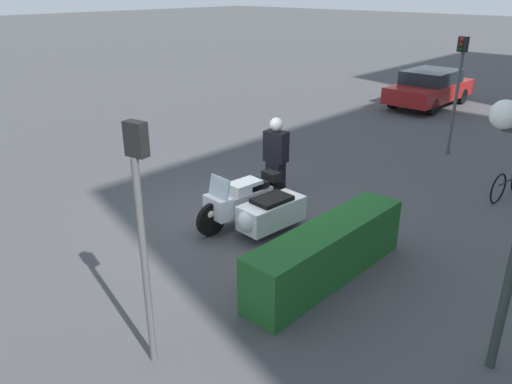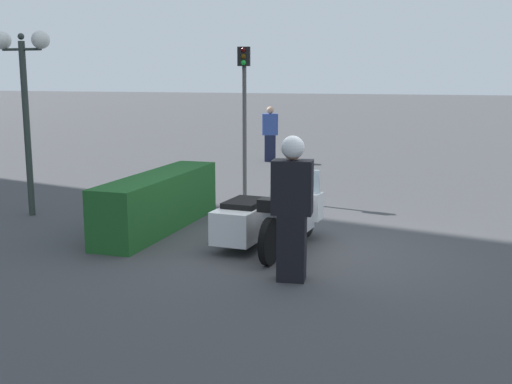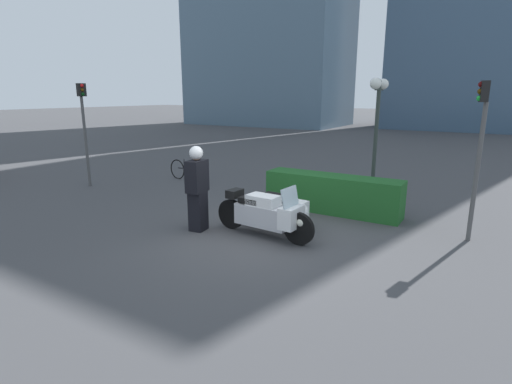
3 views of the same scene
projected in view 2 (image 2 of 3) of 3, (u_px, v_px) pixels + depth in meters
The scene contains 7 objects.
ground_plane at pixel (294, 253), 9.70m from camera, with size 160.00×160.00×0.00m, color #424244.
police_motorcycle at pixel (268, 217), 9.98m from camera, with size 2.43×1.40×1.17m.
officer_rider at pixel (292, 205), 8.24m from camera, with size 0.38×0.55×1.90m.
hedge_bush_curbside at pixel (159, 202), 11.12m from camera, with size 3.51×0.74×0.96m, color #1E5623.
twin_lamp_post at pixel (23, 75), 11.83m from camera, with size 0.33×1.17×3.44m.
traffic_light_near at pixel (244, 99), 13.65m from camera, with size 0.22×0.28×3.23m.
pedestrian_bystander at pixel (270, 134), 19.77m from camera, with size 0.43×0.55×1.69m.
Camera 2 is at (-9.11, -2.32, 2.66)m, focal length 45.00 mm.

